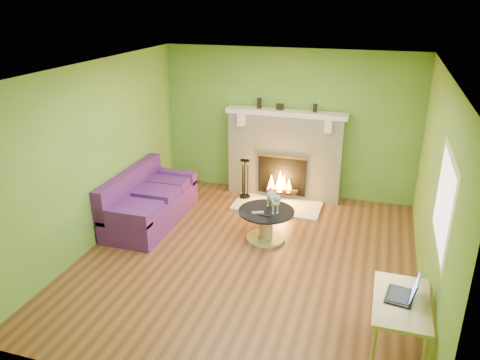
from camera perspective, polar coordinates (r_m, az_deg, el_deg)
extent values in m
plane|color=#562D18|center=(6.61, 0.96, -9.52)|extent=(5.00, 5.00, 0.00)
plane|color=white|center=(5.71, 1.13, 13.37)|extent=(5.00, 5.00, 0.00)
plane|color=#52872C|center=(8.36, 5.88, 6.86)|extent=(5.00, 0.00, 5.00)
plane|color=#52872C|center=(3.95, -9.39, -11.26)|extent=(5.00, 0.00, 5.00)
plane|color=#52872C|center=(6.97, -17.04, 2.97)|extent=(0.00, 5.00, 5.00)
plane|color=#52872C|center=(5.87, 22.63, -1.30)|extent=(0.00, 5.00, 5.00)
plane|color=silver|center=(4.95, 23.63, -2.53)|extent=(0.00, 1.20, 1.20)
plane|color=white|center=(4.95, 23.54, -2.52)|extent=(0.00, 1.06, 1.06)
cube|color=beige|center=(8.35, 5.49, 2.92)|extent=(2.00, 0.35, 1.50)
cube|color=black|center=(8.28, 5.14, 0.49)|extent=(0.85, 0.03, 0.68)
cube|color=gold|center=(8.15, 5.21, 2.83)|extent=(0.91, 0.02, 0.04)
cylinder|color=black|center=(8.36, 5.02, -1.39)|extent=(0.55, 0.07, 0.07)
cube|color=silver|center=(8.11, 5.64, 8.15)|extent=(2.10, 0.28, 0.08)
cube|color=silver|center=(8.14, 0.13, 7.30)|extent=(0.12, 0.10, 0.20)
cube|color=silver|center=(7.85, 10.72, 6.37)|extent=(0.12, 0.10, 0.20)
cube|color=beige|center=(8.15, 4.53, -3.12)|extent=(1.50, 0.75, 0.03)
cube|color=silver|center=(8.11, 5.64, 8.15)|extent=(2.10, 0.28, 0.08)
cube|color=#47185E|center=(7.65, -10.74, -3.58)|extent=(0.84, 1.86, 0.42)
cube|color=#47185E|center=(7.67, -13.28, -0.77)|extent=(0.19, 1.86, 0.52)
cube|color=#47185E|center=(6.89, -14.07, -4.37)|extent=(0.84, 0.19, 0.21)
cube|color=#47185E|center=(8.22, -8.22, 0.45)|extent=(0.84, 0.19, 0.21)
cube|color=#47185E|center=(7.10, -12.48, -3.40)|extent=(0.67, 0.49, 0.11)
cube|color=#47185E|center=(7.59, -10.23, -1.52)|extent=(0.67, 0.49, 0.11)
cube|color=#47185E|center=(8.02, -8.55, -0.12)|extent=(0.67, 0.49, 0.11)
cylinder|color=tan|center=(7.10, 3.16, -7.04)|extent=(0.58, 0.58, 0.03)
cylinder|color=tan|center=(7.00, 3.19, -5.47)|extent=(0.21, 0.21, 0.40)
cylinder|color=black|center=(6.90, 3.23, -3.83)|extent=(0.83, 0.83, 0.03)
cube|color=tan|center=(4.92, 19.10, -13.88)|extent=(0.53, 0.92, 0.04)
cylinder|color=tan|center=(4.79, 15.85, -19.76)|extent=(0.04, 0.04, 0.64)
cylinder|color=tan|center=(5.44, 16.23, -14.10)|extent=(0.04, 0.04, 0.64)
cylinder|color=tan|center=(5.47, 20.98, -14.54)|extent=(0.04, 0.04, 0.64)
cube|color=gray|center=(6.81, 2.17, -3.97)|extent=(0.17, 0.11, 0.02)
cube|color=black|center=(6.73, 3.02, -4.32)|extent=(0.16, 0.05, 0.02)
cylinder|color=black|center=(8.21, 2.37, 9.34)|extent=(0.08, 0.08, 0.18)
cylinder|color=black|center=(8.03, 9.13, 8.66)|extent=(0.07, 0.07, 0.14)
cube|color=black|center=(8.14, 4.90, 8.88)|extent=(0.12, 0.08, 0.10)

